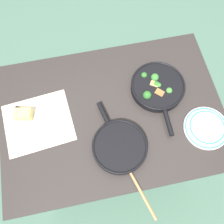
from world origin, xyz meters
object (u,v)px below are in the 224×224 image
(skillet_broccoli, at_px, (157,87))
(dinner_plate_stack, at_px, (207,128))
(wooden_spoon, at_px, (131,174))
(cheese_block, at_px, (23,114))
(grater_knife, at_px, (34,115))
(skillet_eggs, at_px, (119,146))

(skillet_broccoli, relative_size, dinner_plate_stack, 1.85)
(skillet_broccoli, relative_size, wooden_spoon, 1.19)
(cheese_block, xyz_separation_m, dinner_plate_stack, (0.91, -0.26, -0.01))
(skillet_broccoli, bearing_deg, grater_knife, -87.63)
(wooden_spoon, relative_size, cheese_block, 3.76)
(skillet_eggs, height_order, grater_knife, skillet_eggs)
(wooden_spoon, height_order, grater_knife, grater_knife)
(skillet_broccoli, relative_size, skillet_eggs, 1.09)
(skillet_eggs, distance_m, wooden_spoon, 0.15)
(skillet_eggs, xyz_separation_m, cheese_block, (-0.45, 0.26, 0.00))
(wooden_spoon, xyz_separation_m, dinner_plate_stack, (0.43, 0.15, 0.01))
(grater_knife, relative_size, dinner_plate_stack, 1.14)
(skillet_broccoli, xyz_separation_m, skillet_eggs, (-0.27, -0.28, -0.00))
(grater_knife, distance_m, cheese_block, 0.05)
(wooden_spoon, height_order, dinner_plate_stack, dinner_plate_stack)
(skillet_eggs, height_order, wooden_spoon, skillet_eggs)
(skillet_broccoli, distance_m, skillet_eggs, 0.39)
(wooden_spoon, bearing_deg, cheese_block, 33.42)
(grater_knife, height_order, cheese_block, cheese_block)
(wooden_spoon, xyz_separation_m, grater_knife, (-0.43, 0.40, 0.00))
(skillet_eggs, height_order, cheese_block, cheese_block)
(skillet_broccoli, height_order, grater_knife, skillet_broccoli)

